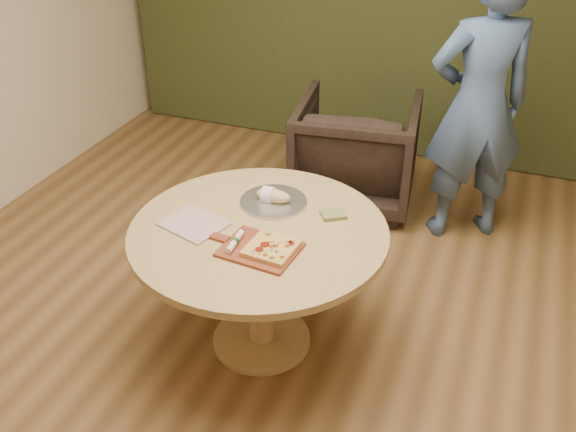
% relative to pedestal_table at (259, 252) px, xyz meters
% --- Properties ---
extents(room_shell, '(5.04, 6.04, 2.84)m').
position_rel_pedestal_table_xyz_m(room_shell, '(0.12, -0.23, 0.79)').
color(room_shell, brown).
rests_on(room_shell, ground).
extents(pedestal_table, '(1.30, 1.30, 0.75)m').
position_rel_pedestal_table_xyz_m(pedestal_table, '(0.00, 0.00, 0.00)').
color(pedestal_table, tan).
rests_on(pedestal_table, ground).
extents(pizza_paddle, '(0.46, 0.31, 0.01)m').
position_rel_pedestal_table_xyz_m(pizza_paddle, '(0.07, -0.17, 0.15)').
color(pizza_paddle, brown).
rests_on(pizza_paddle, pedestal_table).
extents(flatbread_pizza, '(0.24, 0.24, 0.04)m').
position_rel_pedestal_table_xyz_m(flatbread_pizza, '(0.14, -0.17, 0.17)').
color(flatbread_pizza, tan).
rests_on(flatbread_pizza, pizza_paddle).
extents(cutlery_roll, '(0.04, 0.20, 0.03)m').
position_rel_pedestal_table_xyz_m(cutlery_roll, '(-0.04, -0.18, 0.17)').
color(cutlery_roll, silver).
rests_on(cutlery_roll, pizza_paddle).
extents(newspaper, '(0.36, 0.33, 0.01)m').
position_rel_pedestal_table_xyz_m(newspaper, '(-0.32, -0.08, 0.15)').
color(newspaper, silver).
rests_on(newspaper, pedestal_table).
extents(serving_tray, '(0.36, 0.36, 0.02)m').
position_rel_pedestal_table_xyz_m(serving_tray, '(-0.02, 0.26, 0.15)').
color(serving_tray, silver).
rests_on(serving_tray, pedestal_table).
extents(bread_roll, '(0.19, 0.09, 0.09)m').
position_rel_pedestal_table_xyz_m(bread_roll, '(-0.03, 0.26, 0.18)').
color(bread_roll, tan).
rests_on(bread_roll, serving_tray).
extents(green_packet, '(0.16, 0.15, 0.02)m').
position_rel_pedestal_table_xyz_m(green_packet, '(0.31, 0.25, 0.15)').
color(green_packet, brown).
rests_on(green_packet, pedestal_table).
extents(armchair, '(0.95, 0.90, 0.88)m').
position_rel_pedestal_table_xyz_m(armchair, '(0.04, 1.71, -0.17)').
color(armchair, black).
rests_on(armchair, ground).
extents(person_standing, '(0.81, 0.72, 1.87)m').
position_rel_pedestal_table_xyz_m(person_standing, '(0.86, 1.55, 0.32)').
color(person_standing, '#405B88').
rests_on(person_standing, ground).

